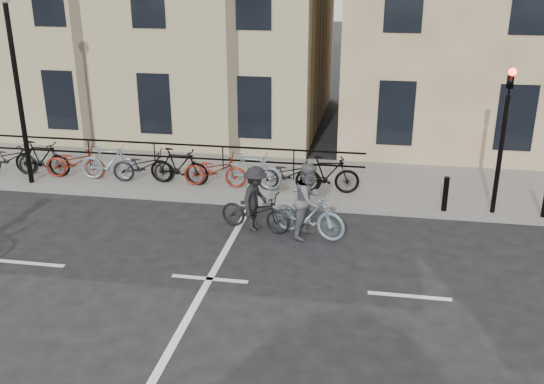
% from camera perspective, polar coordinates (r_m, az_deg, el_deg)
% --- Properties ---
extents(ground, '(120.00, 120.00, 0.00)m').
position_cam_1_polar(ground, '(12.56, -5.89, -8.15)').
color(ground, black).
rests_on(ground, ground).
extents(sidewalk, '(46.00, 4.00, 0.15)m').
position_cam_1_polar(sidewalk, '(18.99, -12.73, 1.87)').
color(sidewalk, slate).
rests_on(sidewalk, ground).
extents(traffic_light, '(0.18, 0.30, 3.90)m').
position_cam_1_polar(traffic_light, '(15.63, 21.04, 6.05)').
color(traffic_light, black).
rests_on(traffic_light, sidewalk).
extents(lamp_post, '(0.36, 0.36, 5.28)m').
position_cam_1_polar(lamp_post, '(17.98, -23.08, 10.93)').
color(lamp_post, black).
rests_on(lamp_post, sidewalk).
extents(bollard_east, '(0.14, 0.14, 0.90)m').
position_cam_1_polar(bollard_east, '(15.88, 16.01, -0.16)').
color(bollard_east, black).
rests_on(bollard_east, sidewalk).
extents(parked_bikes, '(11.45, 1.23, 1.05)m').
position_cam_1_polar(parked_bikes, '(17.55, -10.46, 2.44)').
color(parked_bikes, black).
rests_on(parked_bikes, sidewalk).
extents(cyclist_grey, '(1.93, 1.15, 1.80)m').
position_cam_1_polar(cyclist_grey, '(14.11, 3.49, -1.45)').
color(cyclist_grey, '#7B96A1').
rests_on(cyclist_grey, ground).
extents(cyclist_dark, '(1.89, 1.14, 1.60)m').
position_cam_1_polar(cyclist_dark, '(14.47, -1.57, -1.26)').
color(cyclist_dark, black).
rests_on(cyclist_dark, ground).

